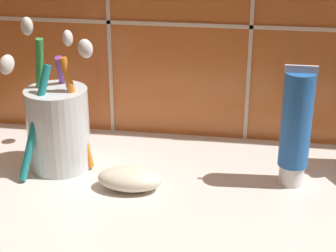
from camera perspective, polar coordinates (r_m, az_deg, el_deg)
The scene contains 4 objects.
sink_counter at distance 65.47cm, azimuth 5.72°, elevation -7.25°, with size 74.73×30.62×2.00cm, color silver.
toothbrush_cup at distance 69.01cm, azimuth -11.12°, elevation 0.11°, with size 9.70×14.01×18.35cm.
toothpaste_tube at distance 64.64cm, azimuth 12.86°, elevation -0.12°, with size 3.59×3.42×14.33cm.
soap_bar at distance 64.48cm, azimuth -3.89°, elevation -5.37°, with size 7.47×4.43×2.56cm, color silver.
Camera 1 is at (2.40, -56.58, 33.84)cm, focal length 60.00 mm.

